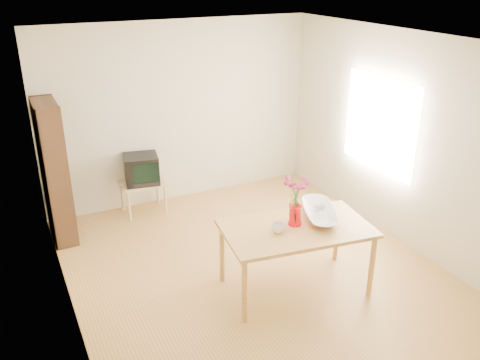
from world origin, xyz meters
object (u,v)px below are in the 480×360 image
television (141,168)px  bowl (321,196)px  pitcher (295,216)px  table (296,233)px  mug (278,228)px

television → bowl: bearing=-51.2°
pitcher → television: pitcher is taller
table → mug: mug is taller
mug → television: bearing=-68.2°
mug → bowl: (0.59, 0.12, 0.19)m
bowl → television: (-1.30, 2.43, -0.33)m
table → bowl: 0.49m
pitcher → television: (-0.95, 2.48, -0.19)m
mug → pitcher: bearing=-155.6°
table → pitcher: (0.01, 0.07, 0.17)m
mug → television: 2.65m
bowl → television: 2.77m
pitcher → bowl: bowl is taller
table → mug: size_ratio=12.57×
bowl → table: bearing=-162.8°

